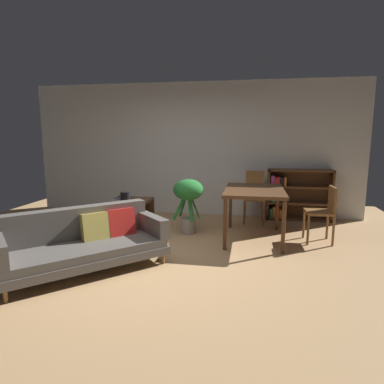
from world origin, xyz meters
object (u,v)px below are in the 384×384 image
at_px(potted_floor_plant, 188,196).
at_px(dining_table, 254,194).
at_px(dining_chair_near, 324,210).
at_px(dining_chair_far, 254,194).
at_px(fabric_couch, 84,241).
at_px(media_console, 132,218).
at_px(desk_speaker, 125,198).
at_px(open_laptop, 130,200).
at_px(bookshelf, 295,195).

height_order(potted_floor_plant, dining_table, potted_floor_plant).
xyz_separation_m(dining_chair_near, dining_chair_far, (-1.03, 1.11, 0.03)).
relative_size(fabric_couch, media_console, 1.76).
bearing_deg(fabric_couch, desk_speaker, 88.71).
xyz_separation_m(open_laptop, bookshelf, (2.88, 1.36, -0.06)).
bearing_deg(dining_chair_far, bookshelf, 20.51).
bearing_deg(dining_chair_far, potted_floor_plant, -137.21).
bearing_deg(fabric_couch, dining_table, 37.05).
height_order(desk_speaker, dining_chair_far, dining_chair_far).
xyz_separation_m(fabric_couch, bookshelf, (2.86, 2.99, 0.14)).
xyz_separation_m(open_laptop, desk_speaker, (0.04, -0.32, 0.09)).
height_order(fabric_couch, potted_floor_plant, potted_floor_plant).
bearing_deg(open_laptop, dining_table, -1.89).
relative_size(fabric_couch, bookshelf, 1.60).
xyz_separation_m(desk_speaker, dining_chair_near, (3.09, 0.28, -0.13)).
height_order(media_console, open_laptop, open_laptop).
relative_size(desk_speaker, dining_table, 0.17).
xyz_separation_m(media_console, dining_table, (2.02, 0.04, 0.47)).
relative_size(potted_floor_plant, dining_chair_near, 1.06).
xyz_separation_m(fabric_couch, open_laptop, (-0.01, 1.63, 0.20)).
distance_m(open_laptop, bookshelf, 3.18).
height_order(potted_floor_plant, dining_chair_near, potted_floor_plant).
relative_size(media_console, potted_floor_plant, 1.21).
distance_m(fabric_couch, media_console, 1.52).
distance_m(fabric_couch, bookshelf, 4.14).
height_order(fabric_couch, dining_table, dining_table).
height_order(dining_chair_near, bookshelf, bookshelf).
bearing_deg(potted_floor_plant, bookshelf, 34.87).
bearing_deg(desk_speaker, dining_chair_far, 34.01).
xyz_separation_m(open_laptop, dining_chair_far, (2.10, 1.07, -0.02)).
bearing_deg(bookshelf, potted_floor_plant, -145.13).
bearing_deg(desk_speaker, bookshelf, 30.64).
bearing_deg(open_laptop, dining_chair_far, 26.98).
xyz_separation_m(dining_table, bookshelf, (0.79, 1.43, -0.24)).
bearing_deg(dining_table, fabric_couch, -142.95).
distance_m(potted_floor_plant, dining_chair_near, 2.14).
bearing_deg(potted_floor_plant, desk_speaker, -158.78).
distance_m(desk_speaker, dining_table, 2.05).
distance_m(fabric_couch, dining_table, 2.62).
relative_size(fabric_couch, open_laptop, 4.44).
bearing_deg(bookshelf, media_console, -152.40).
distance_m(desk_speaker, bookshelf, 3.30).
bearing_deg(potted_floor_plant, dining_chair_far, 42.79).
relative_size(media_console, dining_chair_far, 1.15).
bearing_deg(desk_speaker, potted_floor_plant, 21.22).
relative_size(dining_table, dining_chair_far, 1.36).
distance_m(media_console, open_laptop, 0.32).
relative_size(media_console, bookshelf, 0.91).
bearing_deg(potted_floor_plant, open_laptop, -176.92).
bearing_deg(fabric_couch, media_console, 88.13).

